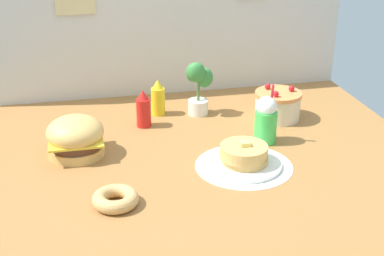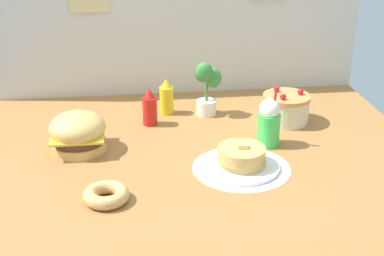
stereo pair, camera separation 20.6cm
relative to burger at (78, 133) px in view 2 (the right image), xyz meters
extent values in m
cube|color=#9E6B38|center=(0.52, -0.14, -0.10)|extent=(2.07, 1.70, 0.02)
cube|color=beige|center=(0.52, 0.71, 0.42)|extent=(2.07, 0.03, 1.00)
cylinder|color=white|center=(0.70, -0.27, -0.08)|extent=(0.42, 0.42, 0.00)
cylinder|color=#DBA859|center=(0.00, 0.00, -0.07)|extent=(0.25, 0.25, 0.04)
cylinder|color=#59331E|center=(0.00, 0.00, -0.03)|extent=(0.23, 0.23, 0.03)
cube|color=yellow|center=(0.00, 0.00, -0.01)|extent=(0.24, 0.24, 0.01)
ellipsoid|color=#E5B260|center=(0.00, 0.00, 0.02)|extent=(0.25, 0.25, 0.14)
cylinder|color=white|center=(0.70, -0.27, -0.08)|extent=(0.32, 0.32, 0.01)
cylinder|color=#E0AD5B|center=(0.70, -0.26, -0.05)|extent=(0.20, 0.20, 0.03)
cylinder|color=#E0AD5B|center=(0.69, -0.27, -0.03)|extent=(0.20, 0.20, 0.03)
cylinder|color=#E0AD5B|center=(0.69, -0.27, 0.00)|extent=(0.20, 0.20, 0.03)
cube|color=#F7E072|center=(0.70, -0.27, 0.02)|extent=(0.04, 0.04, 0.02)
cylinder|color=beige|center=(1.02, 0.20, -0.02)|extent=(0.23, 0.23, 0.12)
cylinder|color=#EA8C4C|center=(1.02, 0.20, 0.05)|extent=(0.24, 0.24, 0.02)
sphere|color=red|center=(1.09, 0.20, 0.07)|extent=(0.03, 0.03, 0.03)
sphere|color=red|center=(0.98, 0.26, 0.07)|extent=(0.03, 0.03, 0.03)
sphere|color=red|center=(0.98, 0.14, 0.07)|extent=(0.03, 0.03, 0.03)
cylinder|color=red|center=(0.34, 0.25, -0.02)|extent=(0.07, 0.07, 0.14)
cone|color=red|center=(0.34, 0.25, 0.08)|extent=(0.06, 0.06, 0.05)
cylinder|color=yellow|center=(0.43, 0.39, -0.02)|extent=(0.07, 0.07, 0.14)
cone|color=yellow|center=(0.43, 0.39, 0.08)|extent=(0.06, 0.06, 0.05)
cylinder|color=green|center=(0.87, -0.05, -0.01)|extent=(0.10, 0.10, 0.15)
sphere|color=white|center=(0.87, -0.05, 0.09)|extent=(0.10, 0.10, 0.10)
cylinder|color=red|center=(0.89, -0.05, 0.12)|extent=(0.01, 0.04, 0.15)
torus|color=tan|center=(0.13, -0.46, -0.06)|extent=(0.18, 0.18, 0.05)
torus|color=brown|center=(0.13, -0.46, -0.06)|extent=(0.17, 0.17, 0.05)
cylinder|color=white|center=(0.64, 0.35, -0.05)|extent=(0.10, 0.10, 0.08)
cylinder|color=#4C7238|center=(0.64, 0.35, 0.06)|extent=(0.02, 0.02, 0.13)
ellipsoid|color=#38843D|center=(0.67, 0.34, 0.11)|extent=(0.09, 0.06, 0.10)
ellipsoid|color=#38843D|center=(0.62, 0.38, 0.13)|extent=(0.09, 0.06, 0.10)
ellipsoid|color=#38843D|center=(0.62, 0.32, 0.15)|extent=(0.09, 0.06, 0.10)
camera|label=1|loc=(0.02, -2.28, 1.03)|focal=51.90mm
camera|label=2|loc=(0.23, -2.31, 1.03)|focal=51.90mm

